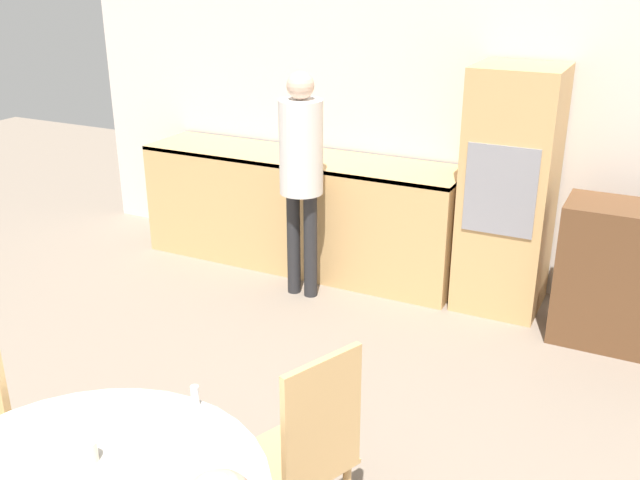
# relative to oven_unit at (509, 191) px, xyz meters

# --- Properties ---
(wall_back) EXTENTS (6.64, 0.05, 2.60)m
(wall_back) POSITION_rel_oven_unit_xyz_m (-0.47, 0.34, 0.45)
(wall_back) COLOR silver
(wall_back) RESTS_ON ground_plane
(kitchen_counter) EXTENTS (2.60, 0.60, 0.92)m
(kitchen_counter) POSITION_rel_oven_unit_xyz_m (-1.63, -0.01, -0.38)
(kitchen_counter) COLOR tan
(kitchen_counter) RESTS_ON ground_plane
(oven_unit) EXTENTS (0.58, 0.59, 1.71)m
(oven_unit) POSITION_rel_oven_unit_xyz_m (0.00, 0.00, 0.00)
(oven_unit) COLOR tan
(oven_unit) RESTS_ON ground_plane
(chair_far_right) EXTENTS (0.52, 0.52, 0.97)m
(chair_far_right) POSITION_rel_oven_unit_xyz_m (-0.16, -2.71, -0.32)
(chair_far_right) COLOR tan
(chair_far_right) RESTS_ON ground_plane
(person_standing) EXTENTS (0.31, 0.31, 1.65)m
(person_standing) POSITION_rel_oven_unit_xyz_m (-1.35, -0.50, 0.17)
(person_standing) COLOR #262628
(person_standing) RESTS_ON ground_plane
(cup) EXTENTS (0.07, 0.07, 0.08)m
(cup) POSITION_rel_oven_unit_xyz_m (-0.69, -3.34, -0.09)
(cup) COLOR beige
(cup) RESTS_ON dining_table
(salt_shaker) EXTENTS (0.03, 0.03, 0.09)m
(salt_shaker) POSITION_rel_oven_unit_xyz_m (-0.55, -2.90, -0.08)
(salt_shaker) COLOR white
(salt_shaker) RESTS_ON dining_table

